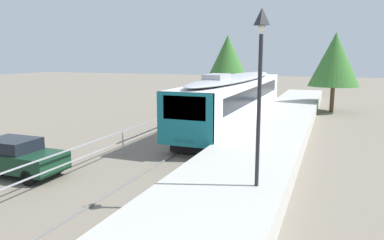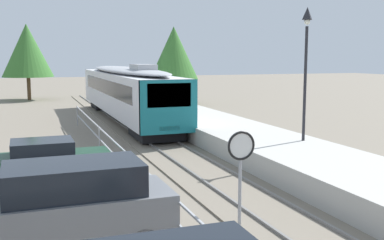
# 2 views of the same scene
# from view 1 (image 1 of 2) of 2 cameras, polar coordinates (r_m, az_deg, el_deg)

# --- Properties ---
(ground_plane) EXTENTS (160.00, 160.00, 0.00)m
(ground_plane) POSITION_cam_1_polar(r_m,az_deg,el_deg) (19.26, -8.47, -4.77)
(ground_plane) COLOR slate
(track_rails) EXTENTS (3.20, 60.00, 0.14)m
(track_rails) POSITION_cam_1_polar(r_m,az_deg,el_deg) (17.99, -0.11, -5.59)
(track_rails) COLOR slate
(track_rails) RESTS_ON ground
(commuter_train) EXTENTS (2.82, 19.83, 3.74)m
(commuter_train) POSITION_cam_1_polar(r_m,az_deg,el_deg) (25.96, 7.09, 3.86)
(commuter_train) COLOR silver
(commuter_train) RESTS_ON track_rails
(station_platform) EXTENTS (3.90, 60.00, 0.90)m
(station_platform) POSITION_cam_1_polar(r_m,az_deg,el_deg) (17.01, 10.18, -5.22)
(station_platform) COLOR #B7B5AD
(station_platform) RESTS_ON ground
(platform_lamp_mid_platform) EXTENTS (0.34, 0.34, 5.35)m
(platform_lamp_mid_platform) POSITION_cam_1_polar(r_m,az_deg,el_deg) (10.87, 10.75, 8.58)
(platform_lamp_mid_platform) COLOR #232328
(platform_lamp_mid_platform) RESTS_ON station_platform
(parked_hatchback_dark_green) EXTENTS (4.01, 1.78, 1.53)m
(parked_hatchback_dark_green) POSITION_cam_1_polar(r_m,az_deg,el_deg) (16.61, -26.02, -5.24)
(parked_hatchback_dark_green) COLOR #143823
(parked_hatchback_dark_green) RESTS_ON ground
(tree_behind_carpark) EXTENTS (4.36, 4.36, 6.99)m
(tree_behind_carpark) POSITION_cam_1_polar(r_m,az_deg,el_deg) (34.41, 21.64, 8.87)
(tree_behind_carpark) COLOR brown
(tree_behind_carpark) RESTS_ON ground
(tree_behind_station_far) EXTENTS (4.96, 4.96, 7.54)m
(tree_behind_station_far) POSITION_cam_1_polar(r_m,az_deg,el_deg) (45.26, 5.65, 9.94)
(tree_behind_station_far) COLOR brown
(tree_behind_station_far) RESTS_ON ground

